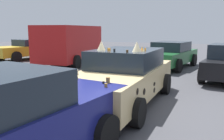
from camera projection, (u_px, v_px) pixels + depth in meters
name	position (u px, v px, depth m)	size (l,w,h in m)	color
ground_plane	(122.00, 102.00, 6.72)	(60.00, 60.00, 0.00)	#47474C
art_car_decorated	(123.00, 76.00, 6.67)	(4.69, 2.06, 1.72)	#D8BC7F
parked_van_near_left	(71.00, 43.00, 13.93)	(5.37, 2.79, 2.22)	#B21919
parked_sedan_far_right	(171.00, 54.00, 12.81)	(4.49, 2.49, 1.37)	#1E602D
parked_sedan_behind_left	(28.00, 49.00, 16.49)	(4.80, 2.65, 1.34)	gold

